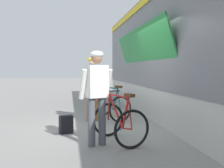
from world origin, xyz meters
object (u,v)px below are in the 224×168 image
(cyclist_near_in_blue, at_px, (93,83))
(backpack_on_platform, at_px, (66,124))
(cyclist_far_in_white, at_px, (97,89))
(bicycle_near_teal, at_px, (110,105))
(water_bottle_near_the_bikes, at_px, (120,125))
(bicycle_far_red, at_px, (119,122))

(cyclist_near_in_blue, distance_m, backpack_on_platform, 1.76)
(cyclist_near_in_blue, xyz_separation_m, cyclist_far_in_white, (-0.14, -2.43, 0.00))
(bicycle_near_teal, height_order, water_bottle_near_the_bikes, bicycle_near_teal)
(cyclist_far_in_white, xyz_separation_m, backpack_on_platform, (-0.58, 1.07, -0.85))
(bicycle_near_teal, relative_size, water_bottle_near_the_bikes, 6.26)
(cyclist_far_in_white, relative_size, backpack_on_platform, 4.40)
(bicycle_near_teal, bearing_deg, backpack_on_platform, -129.33)
(bicycle_far_red, bearing_deg, backpack_on_platform, 138.94)
(cyclist_near_in_blue, xyz_separation_m, backpack_on_platform, (-0.71, -1.36, -0.85))
(backpack_on_platform, bearing_deg, cyclist_far_in_white, -81.78)
(bicycle_far_red, bearing_deg, water_bottle_near_the_bikes, 78.91)
(cyclist_near_in_blue, distance_m, water_bottle_near_the_bikes, 1.61)
(bicycle_far_red, relative_size, water_bottle_near_the_bikes, 6.08)
(bicycle_far_red, distance_m, water_bottle_near_the_bikes, 1.14)
(cyclist_far_in_white, bearing_deg, bicycle_near_teal, 75.81)
(cyclist_near_in_blue, bearing_deg, water_bottle_near_the_bikes, -65.64)
(backpack_on_platform, height_order, water_bottle_near_the_bikes, backpack_on_platform)
(backpack_on_platform, distance_m, water_bottle_near_the_bikes, 1.26)
(cyclist_far_in_white, relative_size, water_bottle_near_the_bikes, 8.74)
(water_bottle_near_the_bikes, bearing_deg, cyclist_near_in_blue, 114.36)
(cyclist_far_in_white, distance_m, bicycle_far_red, 0.81)
(cyclist_far_in_white, distance_m, backpack_on_platform, 1.49)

